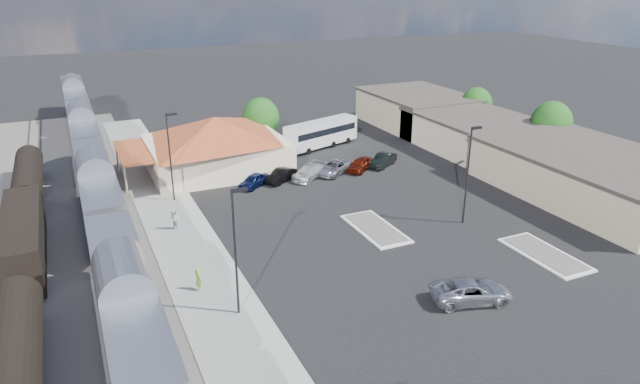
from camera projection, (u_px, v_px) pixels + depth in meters
name	position (u px, v px, depth m)	size (l,w,h in m)	color
ground	(345.00, 247.00, 47.40)	(280.00, 280.00, 0.00)	black
railbed	(69.00, 254.00, 46.07)	(16.00, 100.00, 0.12)	#4C4944
platform	(186.00, 243.00, 47.83)	(5.50, 92.00, 0.18)	gray
passenger_train	(99.00, 196.00, 50.34)	(3.00, 104.00, 5.55)	silver
freight_cars	(24.00, 241.00, 44.12)	(2.80, 46.00, 4.00)	black
station_depot	(215.00, 143.00, 64.89)	(18.35, 12.24, 6.20)	beige
buildings_east	(498.00, 140.00, 69.50)	(14.40, 51.40, 4.80)	#C6B28C
traffic_island_south	(375.00, 228.00, 50.60)	(3.30, 7.50, 0.21)	silver
traffic_island_north	(545.00, 254.00, 45.96)	(3.30, 7.50, 0.21)	silver
lamp_plat_s	(236.00, 242.00, 36.17)	(1.08, 0.25, 9.00)	black
lamp_plat_n	(170.00, 150.00, 54.86)	(1.08, 0.25, 9.00)	black
lamp_lot	(469.00, 167.00, 50.13)	(1.08, 0.25, 9.00)	black
tree_east_b	(551.00, 123.00, 69.17)	(4.94, 4.94, 6.96)	#382314
tree_east_c	(476.00, 104.00, 81.23)	(4.41, 4.41, 6.21)	#382314
tree_depot	(261.00, 118.00, 72.58)	(4.71, 4.71, 6.63)	#382314
suv	(472.00, 291.00, 39.34)	(2.59, 5.61, 1.56)	#ACAEB5
coach_bus	(321.00, 132.00, 73.63)	(11.08, 5.73, 3.50)	white
person_a	(198.00, 279.00, 40.38)	(0.64, 0.42, 1.74)	#AFD643
person_b	(174.00, 220.00, 49.86)	(0.91, 0.71, 1.88)	silver
parked_car_a	(254.00, 181.00, 60.49)	(1.64, 4.07, 1.39)	#0D1945
parked_car_b	(281.00, 175.00, 61.97)	(1.49, 4.28, 1.41)	black
parked_car_c	(309.00, 172.00, 62.94)	(2.07, 5.09, 1.48)	silver
parked_car_d	(334.00, 168.00, 64.43)	(2.39, 5.19, 1.44)	gray
parked_car_e	(360.00, 164.00, 65.40)	(1.78, 4.42, 1.51)	maroon
parked_car_f	(383.00, 160.00, 66.89)	(1.59, 4.55, 1.50)	black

